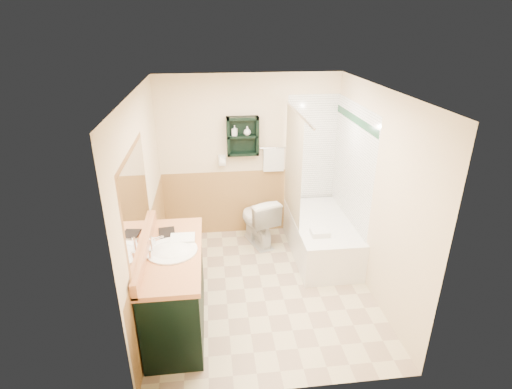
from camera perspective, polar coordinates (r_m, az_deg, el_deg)
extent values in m
plane|color=beige|center=(5.09, 0.90, -13.15)|extent=(3.00, 3.00, 0.00)
cube|color=#FDE9C6|center=(5.88, -0.98, 5.36)|extent=(2.60, 0.04, 2.40)
cube|color=#FDE9C6|center=(4.50, -15.90, -1.53)|extent=(0.04, 3.00, 2.40)
cube|color=#FDE9C6|center=(4.82, 16.76, 0.05)|extent=(0.04, 3.00, 2.40)
cube|color=white|center=(4.12, 1.12, 14.90)|extent=(2.60, 3.00, 0.04)
cube|color=black|center=(5.66, -1.91, 8.32)|extent=(0.45, 0.15, 0.55)
cylinder|color=silver|center=(5.01, 6.03, 11.49)|extent=(0.03, 1.60, 0.03)
cube|color=black|center=(4.40, -11.45, -13.00)|extent=(0.59, 1.44, 0.91)
cube|color=white|center=(5.67, 9.36, -6.05)|extent=(0.80, 1.50, 0.53)
imported|color=white|center=(5.83, 0.27, -3.71)|extent=(0.63, 0.84, 0.73)
cube|color=white|center=(4.30, -10.44, -6.22)|extent=(0.26, 0.20, 0.04)
imported|color=black|center=(4.42, -13.86, -4.27)|extent=(0.17, 0.04, 0.23)
cube|color=white|center=(5.16, 9.10, -5.40)|extent=(0.23, 0.19, 0.07)
imported|color=white|center=(5.63, -3.07, 8.74)|extent=(0.11, 0.16, 0.07)
imported|color=white|center=(5.64, -1.27, 8.96)|extent=(0.14, 0.15, 0.10)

